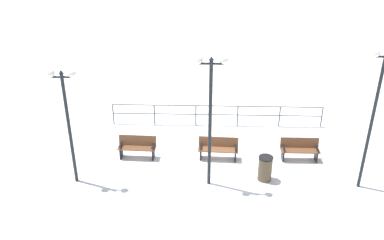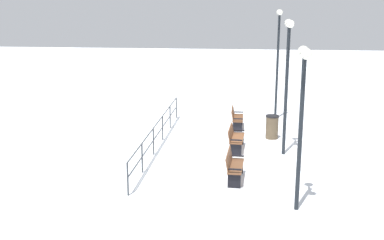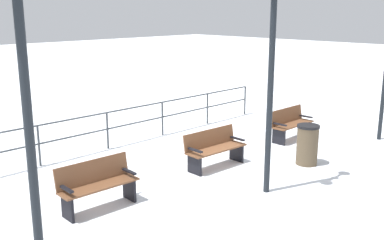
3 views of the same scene
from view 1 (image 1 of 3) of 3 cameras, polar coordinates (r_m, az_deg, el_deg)
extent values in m
plane|color=white|center=(16.72, 3.55, -5.15)|extent=(80.00, 80.00, 0.00)
cube|color=brown|center=(16.56, -7.56, -3.82)|extent=(0.49, 1.51, 0.04)
cube|color=brown|center=(16.63, -7.46, -2.78)|extent=(0.17, 1.49, 0.42)
cube|color=black|center=(16.82, -9.67, -4.39)|extent=(0.38, 0.07, 0.46)
cube|color=black|center=(16.56, -5.32, -4.61)|extent=(0.38, 0.07, 0.46)
cube|color=black|center=(16.63, -9.77, -3.39)|extent=(0.38, 0.09, 0.04)
cube|color=black|center=(16.37, -5.38, -3.60)|extent=(0.38, 0.09, 0.04)
cube|color=brown|center=(16.39, 3.60, -4.04)|extent=(0.55, 1.59, 0.04)
cube|color=brown|center=(16.49, 3.64, -2.98)|extent=(0.18, 1.57, 0.40)
cube|color=black|center=(16.53, 1.20, -4.60)|extent=(0.42, 0.07, 0.44)
cube|color=black|center=(16.51, 5.96, -4.79)|extent=(0.42, 0.07, 0.44)
cube|color=black|center=(16.34, 1.21, -3.61)|extent=(0.42, 0.09, 0.04)
cube|color=black|center=(16.32, 6.01, -3.80)|extent=(0.42, 0.09, 0.04)
cube|color=brown|center=(16.83, 14.58, -4.04)|extent=(0.45, 1.50, 0.04)
cube|color=brown|center=(16.91, 14.52, -3.01)|extent=(0.11, 1.50, 0.41)
cube|color=black|center=(16.81, 12.33, -4.69)|extent=(0.40, 0.05, 0.44)
cube|color=black|center=(17.09, 16.63, -4.68)|extent=(0.40, 0.05, 0.44)
cube|color=black|center=(16.62, 12.45, -3.72)|extent=(0.40, 0.07, 0.04)
cube|color=black|center=(16.91, 16.79, -3.72)|extent=(0.40, 0.07, 0.04)
cylinder|color=black|center=(14.86, -16.42, -1.40)|extent=(0.11, 0.11, 4.13)
cylinder|color=black|center=(14.10, -17.42, 5.63)|extent=(0.07, 0.70, 0.07)
sphere|color=white|center=(14.18, -18.82, 6.07)|extent=(0.27, 0.27, 0.27)
sphere|color=white|center=(13.95, -16.12, 6.13)|extent=(0.27, 0.27, 0.27)
cone|color=black|center=(14.04, -17.52, 6.32)|extent=(0.16, 0.16, 0.12)
cylinder|color=black|center=(14.01, 2.48, -0.85)|extent=(0.12, 0.12, 4.64)
cylinder|color=black|center=(13.15, 2.66, 7.71)|extent=(0.07, 0.79, 0.07)
sphere|color=white|center=(13.11, 0.93, 8.24)|extent=(0.27, 0.27, 0.27)
sphere|color=white|center=(13.13, 4.42, 8.18)|extent=(0.27, 0.27, 0.27)
cone|color=black|center=(13.10, 2.68, 8.46)|extent=(0.17, 0.17, 0.12)
cylinder|color=black|center=(14.99, 23.33, -0.61)|extent=(0.11, 0.11, 4.93)
sphere|color=white|center=(14.03, 23.93, 8.37)|extent=(0.24, 0.24, 0.24)
cylinder|color=#383D42|center=(19.45, -10.74, 0.80)|extent=(0.05, 0.05, 0.97)
cylinder|color=#383D42|center=(19.13, -5.17, 0.72)|extent=(0.05, 0.05, 0.97)
cylinder|color=#383D42|center=(18.99, 0.54, 0.64)|extent=(0.05, 0.05, 0.97)
cylinder|color=#383D42|center=(19.05, 6.26, 0.55)|extent=(0.05, 0.05, 0.97)
cylinder|color=#383D42|center=(19.29, 11.90, 0.46)|extent=(0.05, 0.05, 0.97)
cylinder|color=#383D42|center=(19.71, 17.35, 0.37)|extent=(0.05, 0.05, 0.97)
cylinder|color=#383D42|center=(18.79, 3.44, 1.93)|extent=(0.04, 9.51, 0.04)
cylinder|color=#383D42|center=(18.97, 3.41, 0.73)|extent=(0.04, 9.51, 0.04)
cylinder|color=brown|center=(15.38, 9.97, -6.63)|extent=(0.50, 0.50, 0.89)
cylinder|color=black|center=(15.13, 10.11, -5.11)|extent=(0.52, 0.52, 0.06)
camera|label=2|loc=(21.92, -48.14, 8.82)|focal=44.79mm
camera|label=3|loc=(11.39, -35.83, -5.93)|focal=42.44mm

